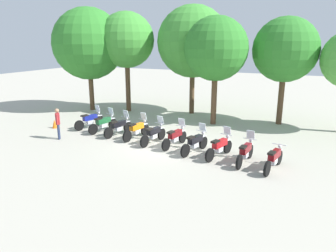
# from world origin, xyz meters

# --- Properties ---
(ground_plane) EXTENTS (80.00, 80.00, 0.00)m
(ground_plane) POSITION_xyz_m (0.00, 0.00, 0.00)
(ground_plane) COLOR #ADA899
(motorcycle_0) EXTENTS (0.80, 2.15, 1.37)m
(motorcycle_0) POSITION_xyz_m (-5.59, 1.02, 0.52)
(motorcycle_0) COLOR black
(motorcycle_0) RESTS_ON ground_plane
(motorcycle_1) EXTENTS (0.74, 2.17, 1.37)m
(motorcycle_1) POSITION_xyz_m (-4.35, 0.72, 0.52)
(motorcycle_1) COLOR black
(motorcycle_1) RESTS_ON ground_plane
(motorcycle_2) EXTENTS (0.73, 2.17, 1.37)m
(motorcycle_2) POSITION_xyz_m (-3.11, 0.48, 0.52)
(motorcycle_2) COLOR black
(motorcycle_2) RESTS_ON ground_plane
(motorcycle_3) EXTENTS (0.69, 2.18, 1.37)m
(motorcycle_3) POSITION_xyz_m (-1.86, 0.40, 0.52)
(motorcycle_3) COLOR black
(motorcycle_3) RESTS_ON ground_plane
(motorcycle_4) EXTENTS (0.66, 2.18, 1.37)m
(motorcycle_4) POSITION_xyz_m (-0.62, 0.05, 0.52)
(motorcycle_4) COLOR black
(motorcycle_4) RESTS_ON ground_plane
(motorcycle_5) EXTENTS (0.69, 2.18, 1.37)m
(motorcycle_5) POSITION_xyz_m (0.63, 0.02, 0.52)
(motorcycle_5) COLOR black
(motorcycle_5) RESTS_ON ground_plane
(motorcycle_6) EXTENTS (0.78, 2.15, 1.37)m
(motorcycle_6) POSITION_xyz_m (1.87, -0.40, 0.52)
(motorcycle_6) COLOR black
(motorcycle_6) RESTS_ON ground_plane
(motorcycle_7) EXTENTS (0.82, 2.14, 1.37)m
(motorcycle_7) POSITION_xyz_m (3.12, -0.49, 0.52)
(motorcycle_7) COLOR black
(motorcycle_7) RESTS_ON ground_plane
(motorcycle_8) EXTENTS (0.62, 2.19, 1.37)m
(motorcycle_8) POSITION_xyz_m (4.36, -0.71, 0.52)
(motorcycle_8) COLOR black
(motorcycle_8) RESTS_ON ground_plane
(motorcycle_9) EXTENTS (0.72, 2.17, 0.99)m
(motorcycle_9) POSITION_xyz_m (5.60, -0.97, 0.50)
(motorcycle_9) COLOR black
(motorcycle_9) RESTS_ON ground_plane
(person_0) EXTENTS (0.32, 0.37, 1.72)m
(person_0) POSITION_xyz_m (-5.67, -1.57, 1.01)
(person_0) COLOR #232D4C
(person_0) RESTS_ON ground_plane
(tree_0) EXTENTS (5.30, 5.30, 7.68)m
(tree_0) POSITION_xyz_m (-8.92, 5.42, 5.02)
(tree_0) COLOR brown
(tree_0) RESTS_ON ground_plane
(tree_1) EXTENTS (4.06, 4.06, 7.34)m
(tree_1) POSITION_xyz_m (-6.11, 6.28, 5.28)
(tree_1) COLOR brown
(tree_1) RESTS_ON ground_plane
(tree_2) EXTENTS (5.08, 5.08, 7.73)m
(tree_2) POSITION_xyz_m (-1.44, 7.64, 5.18)
(tree_2) COLOR brown
(tree_2) RESTS_ON ground_plane
(tree_3) EXTENTS (3.98, 3.98, 6.77)m
(tree_3) POSITION_xyz_m (0.98, 5.30, 4.76)
(tree_3) COLOR brown
(tree_3) RESTS_ON ground_plane
(tree_4) EXTENTS (4.00, 4.00, 6.72)m
(tree_4) POSITION_xyz_m (4.86, 7.10, 4.70)
(tree_4) COLOR brown
(tree_4) RESTS_ON ground_plane
(traffic_cone) EXTENTS (0.32, 0.32, 0.55)m
(traffic_cone) POSITION_xyz_m (-7.58, 0.05, 0.28)
(traffic_cone) COLOR orange
(traffic_cone) RESTS_ON ground_plane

